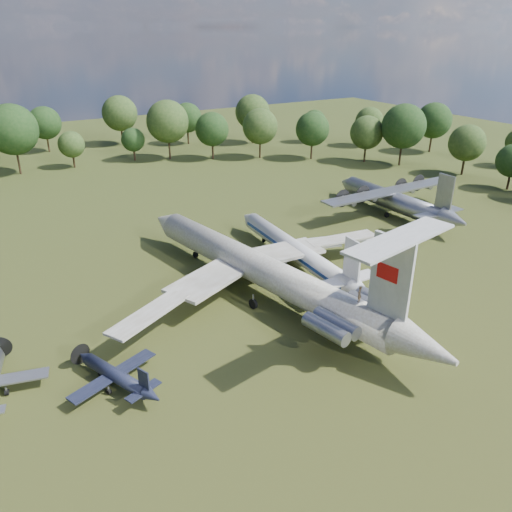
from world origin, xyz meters
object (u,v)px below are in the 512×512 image
il62_airliner (261,275)px  an12_transport (393,203)px  tu104_jet (295,253)px  person_on_il62 (359,294)px  small_prop_west (116,378)px

il62_airliner → an12_transport: 39.91m
tu104_jet → person_on_il62: 21.72m
an12_transport → person_on_il62: 45.55m
an12_transport → small_prop_west: size_ratio=2.56×
il62_airliner → person_on_il62: person_on_il62 is taller
an12_transport → person_on_il62: person_on_il62 is taller
small_prop_west → person_on_il62: bearing=-37.0°
il62_airliner → small_prop_west: (-21.87, -8.95, -1.83)m
an12_transport → tu104_jet: bearing=-162.5°
small_prop_west → an12_transport: bearing=-1.1°
il62_airliner → tu104_jet: 10.21m
small_prop_west → person_on_il62: 26.21m
il62_airliner → tu104_jet: il62_airliner is taller
il62_airliner → an12_transport: size_ratio=1.69×
tu104_jet → person_on_il62: size_ratio=20.61×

